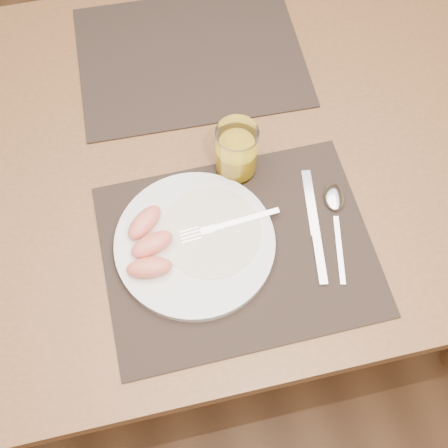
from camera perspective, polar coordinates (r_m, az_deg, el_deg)
ground at (r=1.73m, az=-1.06°, el=-6.25°), size 5.00×5.00×0.00m
table at (r=1.12m, az=-1.63°, el=5.57°), size 1.40×0.90×0.75m
placemat_near at (r=0.95m, az=1.41°, el=-2.63°), size 0.45×0.35×0.00m
placemat_far at (r=1.19m, az=-3.43°, el=16.66°), size 0.46×0.36×0.00m
plate at (r=0.94m, az=-2.98°, el=-1.95°), size 0.27×0.27×0.02m
plate_dressing at (r=0.94m, az=-1.34°, el=-0.83°), size 0.17×0.17×0.00m
fork at (r=0.95m, az=-0.28°, el=-0.25°), size 0.18×0.03×0.00m
knife at (r=0.97m, az=9.31°, el=-1.11°), size 0.05×0.22×0.01m
spoon at (r=1.00m, az=11.19°, el=1.98°), size 0.06×0.19×0.01m
juice_glass at (r=0.98m, az=1.28°, el=7.22°), size 0.07×0.07×0.11m
grapefruit_wedges at (r=0.93m, az=-7.67°, el=-2.06°), size 0.09×0.14×0.03m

